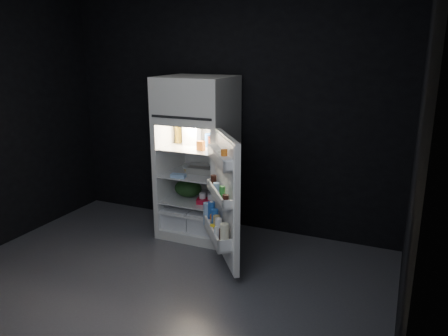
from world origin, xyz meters
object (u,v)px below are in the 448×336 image
at_px(milk_jug, 192,134).
at_px(yogurt_tray, 208,201).
at_px(fridge_door, 223,202).
at_px(refrigerator, 198,152).
at_px(egg_carton, 201,171).

height_order(milk_jug, yogurt_tray, milk_jug).
bearing_deg(fridge_door, yogurt_tray, 128.64).
height_order(refrigerator, milk_jug, refrigerator).
relative_size(fridge_door, milk_jug, 5.08).
xyz_separation_m(refrigerator, fridge_door, (0.60, -0.68, -0.28)).
relative_size(egg_carton, yogurt_tray, 1.35).
distance_m(milk_jug, egg_carton, 0.43).
distance_m(egg_carton, yogurt_tray, 0.34).
xyz_separation_m(milk_jug, yogurt_tray, (0.28, -0.18, -0.69)).
distance_m(fridge_door, milk_jug, 1.10).
xyz_separation_m(fridge_door, yogurt_tray, (-0.42, 0.53, -0.23)).
xyz_separation_m(refrigerator, milk_jug, (-0.10, 0.03, 0.19)).
bearing_deg(yogurt_tray, refrigerator, 122.71).
xyz_separation_m(fridge_door, egg_carton, (-0.54, 0.61, 0.08)).
relative_size(fridge_door, egg_carton, 3.89).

